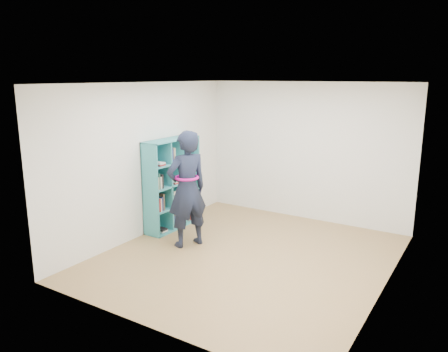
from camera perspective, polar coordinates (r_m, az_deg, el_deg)
The scene contains 9 objects.
floor at distance 6.79m, azimuth 3.04°, elevation -10.49°, with size 4.50×4.50×0.00m, color #9A7746.
ceiling at distance 6.23m, azimuth 3.33°, elevation 12.02°, with size 4.50×4.50×0.00m, color white.
wall_left at distance 7.53m, azimuth -10.28°, elevation 2.04°, with size 0.02×4.50×2.60m, color white.
wall_right at distance 5.73m, azimuth 21.00°, elevation -2.07°, with size 0.02×4.50×2.60m, color white.
wall_back at distance 8.39m, azimuth 10.62°, elevation 3.14°, with size 4.00×0.02×2.60m, color white.
wall_front at distance 4.61m, azimuth -10.48°, elevation -4.97°, with size 4.00×0.02×2.60m, color white.
bookshelf at distance 7.90m, azimuth -6.93°, elevation -1.11°, with size 0.36×1.22×1.62m.
person at distance 6.96m, azimuth -4.86°, elevation -1.72°, with size 0.70×0.81×1.88m.
smartphone at distance 7.08m, azimuth -4.89°, elevation -0.44°, with size 0.05×0.09×0.14m.
Camera 1 is at (2.99, -5.47, 2.70)m, focal length 35.00 mm.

